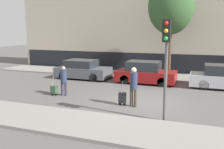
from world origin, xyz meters
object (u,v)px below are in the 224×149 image
at_px(pedestrian_left, 64,79).
at_px(traffic_light, 166,51).
at_px(bare_tree_near_crossing, 171,7).
at_px(pedestrian_right, 134,84).
at_px(trolley_right, 122,98).
at_px(parked_car_1, 145,73).
at_px(trolley_left, 54,90).
at_px(parked_car_0, 83,70).

xyz_separation_m(pedestrian_left, traffic_light, (5.68, -2.18, 1.84)).
height_order(pedestrian_left, bare_tree_near_crossing, bare_tree_near_crossing).
distance_m(pedestrian_right, traffic_light, 2.80).
height_order(trolley_right, bare_tree_near_crossing, bare_tree_near_crossing).
distance_m(trolley_right, traffic_light, 3.58).
bearing_deg(parked_car_1, trolley_right, -88.42).
height_order(trolley_right, traffic_light, traffic_light).
bearing_deg(pedestrian_right, trolley_right, -179.94).
bearing_deg(pedestrian_left, trolley_right, -29.64).
bearing_deg(traffic_light, trolley_left, 162.18).
relative_size(parked_car_0, trolley_right, 3.42).
bearing_deg(traffic_light, parked_car_1, 108.51).
bearing_deg(pedestrian_left, trolley_left, -179.93).
xyz_separation_m(trolley_left, traffic_light, (6.20, -1.99, 2.41)).
xyz_separation_m(parked_car_0, pedestrian_right, (5.35, -5.41, 0.40)).
xyz_separation_m(parked_car_1, trolley_left, (-3.88, -4.94, -0.35)).
relative_size(parked_car_1, trolley_left, 3.67).
height_order(parked_car_0, bare_tree_near_crossing, bare_tree_near_crossing).
distance_m(trolley_left, trolley_right, 4.05).
bearing_deg(bare_tree_near_crossing, pedestrian_right, -93.89).
xyz_separation_m(pedestrian_right, bare_tree_near_crossing, (0.53, 7.72, 4.09)).
relative_size(traffic_light, bare_tree_near_crossing, 0.55).
xyz_separation_m(pedestrian_left, trolley_left, (-0.52, -0.19, -0.57)).
xyz_separation_m(pedestrian_left, trolley_right, (3.51, -0.62, -0.54)).
relative_size(parked_car_1, trolley_right, 3.45).
xyz_separation_m(parked_car_1, pedestrian_right, (0.70, -5.41, 0.37)).
height_order(parked_car_1, trolley_left, parked_car_1).
bearing_deg(parked_car_1, trolley_left, -128.14).
bearing_deg(parked_car_0, pedestrian_left, -74.84).
bearing_deg(trolley_right, parked_car_0, 131.76).
relative_size(parked_car_1, traffic_light, 1.02).
height_order(traffic_light, bare_tree_near_crossing, bare_tree_near_crossing).
distance_m(parked_car_1, pedestrian_right, 5.47).
distance_m(pedestrian_left, traffic_light, 6.36).
distance_m(parked_car_1, trolley_right, 5.39).
height_order(parked_car_0, trolley_right, parked_car_0).
bearing_deg(parked_car_0, bare_tree_near_crossing, 21.54).
bearing_deg(parked_car_0, trolley_left, -81.14).
xyz_separation_m(parked_car_0, trolley_right, (4.80, -5.37, -0.29)).
xyz_separation_m(parked_car_1, pedestrian_left, (-3.36, -4.76, 0.22)).
distance_m(parked_car_0, pedestrian_left, 4.93).
bearing_deg(bare_tree_near_crossing, trolley_right, -97.95).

